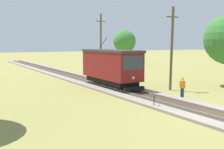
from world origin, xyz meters
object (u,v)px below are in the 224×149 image
at_px(track_worker, 182,87).
at_px(tree_right_near, 125,41).
at_px(red_tram, 111,66).
at_px(utility_pole_near_tram, 172,48).
at_px(utility_pole_mid, 101,44).
at_px(gravel_pile, 126,76).
at_px(trackside_signal_marker, 154,98).

xyz_separation_m(track_worker, tree_right_near, (17.05, 36.17, 3.83)).
height_order(red_tram, utility_pole_near_tram, utility_pole_near_tram).
height_order(utility_pole_mid, gravel_pile, utility_pole_mid).
bearing_deg(gravel_pile, track_worker, -99.85).
xyz_separation_m(utility_pole_near_tram, utility_pole_mid, (0.00, 14.60, 0.31)).
distance_m(red_tram, utility_pole_near_tram, 6.19).
bearing_deg(red_tram, utility_pole_near_tram, -42.82).
distance_m(utility_pole_near_tram, utility_pole_mid, 14.61).
xyz_separation_m(utility_pole_mid, tree_right_near, (15.06, 17.91, 0.48)).
bearing_deg(tree_right_near, trackside_signal_marker, -119.21).
relative_size(trackside_signal_marker, track_worker, 0.66).
bearing_deg(trackside_signal_marker, tree_right_near, 60.79).
distance_m(utility_pole_near_tram, track_worker, 5.15).
height_order(utility_pole_near_tram, track_worker, utility_pole_near_tram).
relative_size(utility_pole_near_tram, utility_pole_mid, 0.93).
relative_size(trackside_signal_marker, gravel_pile, 0.40).
bearing_deg(track_worker, red_tram, 98.11).
height_order(gravel_pile, track_worker, track_worker).
distance_m(utility_pole_near_tram, gravel_pile, 8.70).
height_order(utility_pole_mid, track_worker, utility_pole_mid).
height_order(utility_pole_near_tram, utility_pole_mid, utility_pole_mid).
height_order(gravel_pile, tree_right_near, tree_right_near).
bearing_deg(utility_pole_near_tram, track_worker, -118.53).
relative_size(red_tram, tree_right_near, 1.17).
distance_m(trackside_signal_marker, track_worker, 4.23).
bearing_deg(gravel_pile, red_tram, -137.84).
xyz_separation_m(utility_pole_mid, gravel_pile, (0.03, -6.63, -3.81)).
relative_size(gravel_pile, track_worker, 1.66).
bearing_deg(utility_pole_mid, tree_right_near, 49.94).
height_order(utility_pole_mid, tree_right_near, utility_pole_mid).
xyz_separation_m(trackside_signal_marker, gravel_pile, (5.99, 13.06, -0.14)).
bearing_deg(tree_right_near, utility_pole_mid, -130.06).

